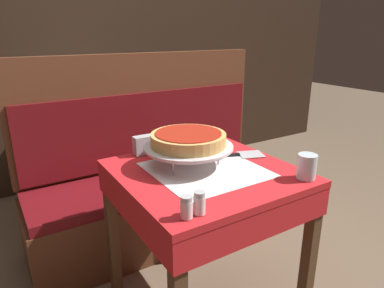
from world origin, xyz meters
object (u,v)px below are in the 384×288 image
(napkin_holder, at_px, (144,145))
(condiment_caddy, at_px, (97,101))
(deep_dish_pizza, at_px, (188,139))
(dining_table_rear, at_px, (95,121))
(pizza_server, at_px, (237,155))
(booth_bench, at_px, (158,188))
(pizza_pan_stand, at_px, (188,147))
(water_glass_near, at_px, (307,166))
(pepper_shaker, at_px, (199,203))
(salt_shaker, at_px, (186,207))
(dining_table_front, at_px, (205,191))

(napkin_holder, xyz_separation_m, condiment_caddy, (0.14, 1.18, 0.00))
(deep_dish_pizza, distance_m, napkin_holder, 0.27)
(dining_table_rear, xyz_separation_m, deep_dish_pizza, (0.01, -1.38, 0.22))
(dining_table_rear, xyz_separation_m, pizza_server, (0.27, -1.41, 0.10))
(dining_table_rear, distance_m, booth_bench, 0.81)
(pizza_pan_stand, relative_size, napkin_holder, 3.94)
(water_glass_near, distance_m, pepper_shaker, 0.52)
(water_glass_near, xyz_separation_m, pepper_shaker, (-0.52, -0.01, -0.01))
(booth_bench, bearing_deg, pepper_shaker, -108.89)
(dining_table_rear, height_order, water_glass_near, water_glass_near)
(dining_table_rear, distance_m, salt_shaker, 1.79)
(condiment_caddy, bearing_deg, booth_bench, -79.38)
(dining_table_front, distance_m, booth_bench, 0.83)
(pepper_shaker, bearing_deg, salt_shaker, 180.00)
(dining_table_front, distance_m, pizza_pan_stand, 0.21)
(dining_table_rear, relative_size, pizza_server, 2.63)
(booth_bench, xyz_separation_m, water_glass_near, (0.16, -1.04, 0.48))
(booth_bench, height_order, pepper_shaker, booth_bench)
(deep_dish_pizza, relative_size, water_glass_near, 3.23)
(deep_dish_pizza, relative_size, pizza_server, 1.12)
(dining_table_rear, bearing_deg, pepper_shaker, -95.77)
(dining_table_front, height_order, condiment_caddy, condiment_caddy)
(booth_bench, bearing_deg, dining_table_rear, 104.22)
(dining_table_rear, xyz_separation_m, booth_bench, (0.18, -0.72, -0.33))
(pizza_pan_stand, bearing_deg, water_glass_near, -49.09)
(deep_dish_pizza, bearing_deg, water_glass_near, -49.09)
(dining_table_rear, xyz_separation_m, napkin_holder, (-0.09, -1.15, 0.14))
(booth_bench, xyz_separation_m, pepper_shaker, (-0.36, -1.05, 0.47))
(booth_bench, distance_m, pepper_shaker, 1.21)
(deep_dish_pizza, height_order, pepper_shaker, deep_dish_pizza)
(dining_table_front, distance_m, napkin_holder, 0.38)
(dining_table_rear, bearing_deg, dining_table_front, -88.08)
(condiment_caddy, bearing_deg, pepper_shaker, -97.00)
(pizza_server, bearing_deg, pizza_pan_stand, 174.38)
(pizza_server, relative_size, salt_shaker, 3.88)
(dining_table_front, relative_size, deep_dish_pizza, 2.34)
(salt_shaker, relative_size, napkin_holder, 0.76)
(water_glass_near, distance_m, condiment_caddy, 1.81)
(dining_table_front, bearing_deg, deep_dish_pizza, 112.49)
(salt_shaker, distance_m, napkin_holder, 0.63)
(pizza_server, bearing_deg, water_glass_near, -78.53)
(dining_table_front, bearing_deg, napkin_holder, 114.14)
(deep_dish_pizza, distance_m, water_glass_near, 0.50)
(booth_bench, distance_m, deep_dish_pizza, 0.88)
(dining_table_front, bearing_deg, pizza_server, 15.04)
(pizza_server, bearing_deg, deep_dish_pizza, 174.38)
(pepper_shaker, bearing_deg, pizza_pan_stand, 63.41)
(water_glass_near, bearing_deg, deep_dish_pizza, 130.91)
(dining_table_rear, distance_m, deep_dish_pizza, 1.40)
(dining_table_rear, distance_m, pizza_pan_stand, 1.39)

